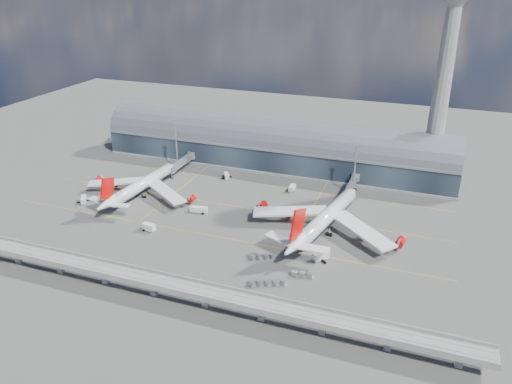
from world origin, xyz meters
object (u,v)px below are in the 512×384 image
(floodlight_mast_left, at_px, (176,145))
(floodlight_mast_right, at_px, (355,168))
(airliner_left, at_px, (140,186))
(airliner_right, at_px, (325,219))
(service_truck_5, at_px, (227,176))
(cargo_train_2, at_px, (302,275))
(service_truck_1, at_px, (149,227))
(service_truck_3, at_px, (321,256))
(service_truck_4, at_px, (292,188))
(service_truck_0, at_px, (84,199))
(service_truck_2, at_px, (199,210))
(cargo_train_1, at_px, (268,283))
(control_tower, at_px, (442,85))
(cargo_train_0, at_px, (262,257))

(floodlight_mast_left, relative_size, floodlight_mast_right, 1.00)
(airliner_left, distance_m, airliner_right, 94.96)
(service_truck_5, relative_size, cargo_train_2, 0.72)
(service_truck_1, distance_m, service_truck_3, 75.79)
(airliner_left, height_order, service_truck_1, airliner_left)
(service_truck_1, xyz_separation_m, service_truck_4, (46.55, 61.96, -0.09))
(service_truck_0, bearing_deg, service_truck_1, -50.90)
(service_truck_2, xyz_separation_m, cargo_train_1, (49.26, -44.32, -0.55))
(floodlight_mast_left, xyz_separation_m, airliner_right, (95.55, -44.70, -7.73))
(floodlight_mast_left, bearing_deg, airliner_right, -25.07)
(airliner_right, relative_size, service_truck_3, 10.33)
(control_tower, relative_size, floodlight_mast_left, 4.01)
(airliner_left, xyz_separation_m, service_truck_0, (-22.07, -16.23, -4.05))
(floodlight_mast_right, distance_m, airliner_left, 107.34)
(cargo_train_0, bearing_deg, service_truck_5, 58.65)
(floodlight_mast_left, xyz_separation_m, service_truck_2, (36.31, -47.03, -12.09))
(service_truck_3, distance_m, service_truck_4, 66.05)
(floodlight_mast_left, bearing_deg, control_tower, 11.72)
(floodlight_mast_right, height_order, cargo_train_0, floodlight_mast_right)
(service_truck_0, relative_size, service_truck_4, 1.27)
(airliner_left, height_order, service_truck_2, airliner_left)
(control_tower, xyz_separation_m, cargo_train_2, (-39.16, -109.71, -50.66))
(airliner_right, distance_m, service_truck_5, 75.24)
(service_truck_5, xyz_separation_m, cargo_train_0, (45.58, -70.64, -0.56))
(floodlight_mast_right, height_order, airliner_right, floodlight_mast_right)
(cargo_train_2, bearing_deg, service_truck_4, 29.55)
(airliner_left, xyz_separation_m, service_truck_5, (31.43, 35.52, -4.06))
(floodlight_mast_left, bearing_deg, service_truck_3, -34.21)
(service_truck_0, distance_m, cargo_train_1, 112.56)
(control_tower, bearing_deg, service_truck_0, -151.70)
(airliner_left, xyz_separation_m, service_truck_1, (23.07, -30.39, -3.83))
(cargo_train_1, relative_size, cargo_train_2, 1.61)
(floodlight_mast_right, xyz_separation_m, airliner_left, (-99.29, -39.96, -8.13))
(service_truck_1, bearing_deg, floodlight_mast_left, 24.63)
(airliner_right, bearing_deg, service_truck_1, -149.20)
(service_truck_0, distance_m, cargo_train_2, 119.94)
(floodlight_mast_right, height_order, cargo_train_1, floodlight_mast_right)
(service_truck_1, xyz_separation_m, cargo_train_2, (72.06, -11.36, -0.69))
(service_truck_3, distance_m, cargo_train_1, 27.50)
(airliner_right, height_order, cargo_train_2, airliner_right)
(floodlight_mast_right, height_order, service_truck_1, floodlight_mast_right)
(airliner_left, bearing_deg, control_tower, 31.26)
(cargo_train_1, bearing_deg, airliner_right, 11.43)
(service_truck_3, bearing_deg, service_truck_1, -137.74)
(service_truck_5, bearing_deg, floodlight_mast_left, 141.08)
(control_tower, height_order, floodlight_mast_right, control_tower)
(floodlight_mast_right, height_order, airliner_left, floodlight_mast_right)
(cargo_train_0, bearing_deg, service_truck_3, -45.35)
(floodlight_mast_left, xyz_separation_m, cargo_train_2, (95.84, -81.71, -12.65))
(service_truck_0, relative_size, service_truck_5, 1.12)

